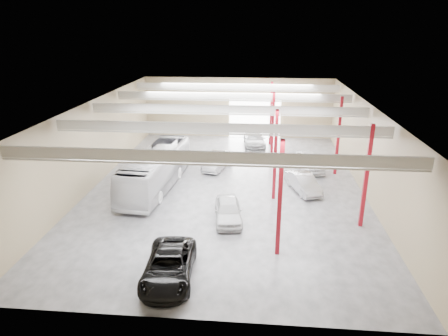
% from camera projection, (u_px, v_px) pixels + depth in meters
% --- Properties ---
extents(depot_shell, '(22.12, 32.12, 7.06)m').
position_uv_depth(depot_shell, '(229.00, 127.00, 32.03)').
color(depot_shell, '#424247').
rests_on(depot_shell, ground).
extents(coach_bus, '(3.68, 11.84, 3.25)m').
position_uv_depth(coach_bus, '(156.00, 169.00, 32.64)').
color(coach_bus, silver).
rests_on(coach_bus, ground).
extents(black_sedan, '(2.88, 5.63, 1.52)m').
position_uv_depth(black_sedan, '(169.00, 266.00, 21.02)').
color(black_sedan, black).
rests_on(black_sedan, ground).
extents(car_row_a, '(2.35, 4.64, 1.51)m').
position_uv_depth(car_row_a, '(228.00, 210.00, 27.35)').
color(car_row_a, silver).
rests_on(car_row_a, ground).
extents(car_row_b, '(2.67, 4.80, 1.50)m').
position_uv_depth(car_row_b, '(217.00, 161.00, 37.34)').
color(car_row_b, '#ACACB1').
rests_on(car_row_b, ground).
extents(car_row_c, '(2.72, 5.69, 1.60)m').
position_uv_depth(car_row_c, '(254.00, 139.00, 44.08)').
color(car_row_c, gray).
rests_on(car_row_c, ground).
extents(car_right_near, '(2.85, 4.62, 1.44)m').
position_uv_depth(car_right_near, '(303.00, 183.00, 32.18)').
color(car_right_near, '#A9A9AD').
rests_on(car_right_near, ground).
extents(car_right_far, '(2.69, 4.96, 1.60)m').
position_uv_depth(car_right_far, '(309.00, 162.00, 36.94)').
color(car_right_far, white).
rests_on(car_right_far, ground).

